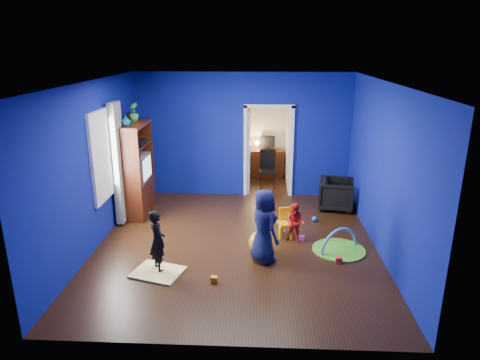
{
  "coord_description": "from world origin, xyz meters",
  "views": [
    {
      "loc": [
        0.41,
        -7.05,
        3.49
      ],
      "look_at": [
        0.05,
        0.4,
        1.11
      ],
      "focal_mm": 32.0,
      "sensor_mm": 36.0,
      "label": 1
    }
  ],
  "objects_px": {
    "toddler_red": "(295,223)",
    "study_desk": "(267,163)",
    "vase": "(126,121)",
    "hopper_ball": "(261,242)",
    "child_black": "(157,241)",
    "child_navy": "(264,226)",
    "armchair": "(337,194)",
    "tv_armoire": "(135,170)",
    "play_mat": "(339,250)",
    "crt_tv": "(136,168)",
    "folding_chair": "(268,170)",
    "kid_chair": "(286,224)"
  },
  "relations": [
    {
      "from": "child_black",
      "to": "study_desk",
      "type": "relative_size",
      "value": 1.18
    },
    {
      "from": "toddler_red",
      "to": "study_desk",
      "type": "xyz_separation_m",
      "value": [
        -0.46,
        4.08,
        0.0
      ]
    },
    {
      "from": "child_navy",
      "to": "hopper_ball",
      "type": "relative_size",
      "value": 3.04
    },
    {
      "from": "child_black",
      "to": "toddler_red",
      "type": "xyz_separation_m",
      "value": [
        2.26,
        1.16,
        -0.14
      ]
    },
    {
      "from": "child_navy",
      "to": "toddler_red",
      "type": "height_order",
      "value": "child_navy"
    },
    {
      "from": "vase",
      "to": "play_mat",
      "type": "relative_size",
      "value": 0.21
    },
    {
      "from": "child_navy",
      "to": "study_desk",
      "type": "xyz_separation_m",
      "value": [
        0.11,
        4.83,
        -0.26
      ]
    },
    {
      "from": "child_black",
      "to": "play_mat",
      "type": "height_order",
      "value": "child_black"
    },
    {
      "from": "tv_armoire",
      "to": "play_mat",
      "type": "xyz_separation_m",
      "value": [
        4.05,
        -1.57,
        -0.97
      ]
    },
    {
      "from": "armchair",
      "to": "folding_chair",
      "type": "relative_size",
      "value": 0.81
    },
    {
      "from": "tv_armoire",
      "to": "crt_tv",
      "type": "distance_m",
      "value": 0.06
    },
    {
      "from": "child_black",
      "to": "vase",
      "type": "distance_m",
      "value": 2.8
    },
    {
      "from": "folding_chair",
      "to": "crt_tv",
      "type": "bearing_deg",
      "value": -145.97
    },
    {
      "from": "child_navy",
      "to": "play_mat",
      "type": "xyz_separation_m",
      "value": [
        1.34,
        0.43,
        -0.62
      ]
    },
    {
      "from": "child_navy",
      "to": "vase",
      "type": "xyz_separation_m",
      "value": [
        -2.71,
        1.69,
        1.43
      ]
    },
    {
      "from": "vase",
      "to": "tv_armoire",
      "type": "height_order",
      "value": "vase"
    },
    {
      "from": "child_black",
      "to": "vase",
      "type": "relative_size",
      "value": 5.23
    },
    {
      "from": "hopper_ball",
      "to": "play_mat",
      "type": "bearing_deg",
      "value": 7.22
    },
    {
      "from": "vase",
      "to": "hopper_ball",
      "type": "bearing_deg",
      "value": -28.51
    },
    {
      "from": "kid_chair",
      "to": "hopper_ball",
      "type": "bearing_deg",
      "value": -140.65
    },
    {
      "from": "vase",
      "to": "kid_chair",
      "type": "xyz_separation_m",
      "value": [
        3.13,
        -0.74,
        -1.81
      ]
    },
    {
      "from": "vase",
      "to": "crt_tv",
      "type": "xyz_separation_m",
      "value": [
        0.04,
        0.3,
        -1.04
      ]
    },
    {
      "from": "armchair",
      "to": "tv_armoire",
      "type": "distance_m",
      "value": 4.39
    },
    {
      "from": "play_mat",
      "to": "folding_chair",
      "type": "bearing_deg",
      "value": 109.58
    },
    {
      "from": "toddler_red",
      "to": "crt_tv",
      "type": "height_order",
      "value": "crt_tv"
    },
    {
      "from": "child_navy",
      "to": "folding_chair",
      "type": "distance_m",
      "value": 3.88
    },
    {
      "from": "armchair",
      "to": "tv_armoire",
      "type": "bearing_deg",
      "value": 106.6
    },
    {
      "from": "toddler_red",
      "to": "crt_tv",
      "type": "bearing_deg",
      "value": -179.27
    },
    {
      "from": "toddler_red",
      "to": "study_desk",
      "type": "height_order",
      "value": "study_desk"
    },
    {
      "from": "vase",
      "to": "hopper_ball",
      "type": "height_order",
      "value": "vase"
    },
    {
      "from": "hopper_ball",
      "to": "play_mat",
      "type": "relative_size",
      "value": 0.45
    },
    {
      "from": "crt_tv",
      "to": "folding_chair",
      "type": "height_order",
      "value": "crt_tv"
    },
    {
      "from": "vase",
      "to": "folding_chair",
      "type": "bearing_deg",
      "value": 37.67
    },
    {
      "from": "child_black",
      "to": "hopper_ball",
      "type": "xyz_separation_m",
      "value": [
        1.64,
        0.66,
        -0.31
      ]
    },
    {
      "from": "crt_tv",
      "to": "kid_chair",
      "type": "distance_m",
      "value": 3.35
    },
    {
      "from": "child_navy",
      "to": "study_desk",
      "type": "bearing_deg",
      "value": -33.04
    },
    {
      "from": "hopper_ball",
      "to": "study_desk",
      "type": "height_order",
      "value": "study_desk"
    },
    {
      "from": "folding_chair",
      "to": "child_black",
      "type": "bearing_deg",
      "value": -112.8
    },
    {
      "from": "study_desk",
      "to": "folding_chair",
      "type": "height_order",
      "value": "folding_chair"
    },
    {
      "from": "kid_chair",
      "to": "folding_chair",
      "type": "xyz_separation_m",
      "value": [
        -0.31,
        2.92,
        0.21
      ]
    },
    {
      "from": "child_navy",
      "to": "armchair",
      "type": "bearing_deg",
      "value": -64.93
    },
    {
      "from": "armchair",
      "to": "vase",
      "type": "bearing_deg",
      "value": 110.5
    },
    {
      "from": "toddler_red",
      "to": "folding_chair",
      "type": "distance_m",
      "value": 3.15
    },
    {
      "from": "vase",
      "to": "crt_tv",
      "type": "distance_m",
      "value": 1.08
    },
    {
      "from": "hopper_ball",
      "to": "play_mat",
      "type": "xyz_separation_m",
      "value": [
        1.39,
        0.18,
        -0.2
      ]
    },
    {
      "from": "child_navy",
      "to": "study_desk",
      "type": "relative_size",
      "value": 1.44
    },
    {
      "from": "hopper_ball",
      "to": "study_desk",
      "type": "xyz_separation_m",
      "value": [
        0.16,
        4.58,
        0.17
      ]
    },
    {
      "from": "crt_tv",
      "to": "vase",
      "type": "bearing_deg",
      "value": -97.59
    },
    {
      "from": "child_black",
      "to": "play_mat",
      "type": "bearing_deg",
      "value": -109.58
    },
    {
      "from": "vase",
      "to": "study_desk",
      "type": "height_order",
      "value": "vase"
    }
  ]
}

